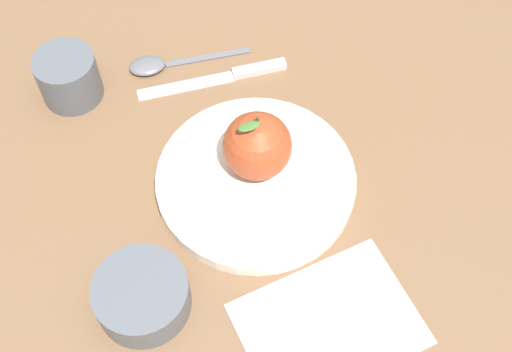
{
  "coord_description": "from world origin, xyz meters",
  "views": [
    {
      "loc": [
        0.3,
        0.32,
        0.68
      ],
      "look_at": [
        -0.0,
        0.03,
        0.02
      ],
      "focal_mm": 46.87,
      "sensor_mm": 36.0,
      "label": 1
    }
  ],
  "objects_px": {
    "knife": "(226,76)",
    "apple": "(257,146)",
    "cup": "(68,75)",
    "linen_napkin": "(329,324)",
    "side_bowl": "(141,294)",
    "dinner_plate": "(256,180)",
    "spoon": "(160,64)"
  },
  "relations": [
    {
      "from": "knife",
      "to": "apple",
      "type": "bearing_deg",
      "value": 59.31
    },
    {
      "from": "cup",
      "to": "linen_napkin",
      "type": "relative_size",
      "value": 0.42
    },
    {
      "from": "apple",
      "to": "knife",
      "type": "bearing_deg",
      "value": -120.69
    },
    {
      "from": "knife",
      "to": "side_bowl",
      "type": "bearing_deg",
      "value": 29.88
    },
    {
      "from": "knife",
      "to": "linen_napkin",
      "type": "distance_m",
      "value": 0.36
    },
    {
      "from": "knife",
      "to": "cup",
      "type": "bearing_deg",
      "value": -38.35
    },
    {
      "from": "apple",
      "to": "linen_napkin",
      "type": "xyz_separation_m",
      "value": [
        0.08,
        0.19,
        -0.06
      ]
    },
    {
      "from": "side_bowl",
      "to": "cup",
      "type": "distance_m",
      "value": 0.31
    },
    {
      "from": "dinner_plate",
      "to": "spoon",
      "type": "bearing_deg",
      "value": -101.23
    },
    {
      "from": "knife",
      "to": "linen_napkin",
      "type": "relative_size",
      "value": 0.98
    },
    {
      "from": "apple",
      "to": "linen_napkin",
      "type": "relative_size",
      "value": 0.51
    },
    {
      "from": "dinner_plate",
      "to": "spoon",
      "type": "height_order",
      "value": "dinner_plate"
    },
    {
      "from": "linen_napkin",
      "to": "side_bowl",
      "type": "bearing_deg",
      "value": -52.42
    },
    {
      "from": "dinner_plate",
      "to": "knife",
      "type": "height_order",
      "value": "dinner_plate"
    },
    {
      "from": "apple",
      "to": "side_bowl",
      "type": "height_order",
      "value": "apple"
    },
    {
      "from": "dinner_plate",
      "to": "cup",
      "type": "relative_size",
      "value": 3.04
    },
    {
      "from": "apple",
      "to": "knife",
      "type": "height_order",
      "value": "apple"
    },
    {
      "from": "knife",
      "to": "linen_napkin",
      "type": "xyz_separation_m",
      "value": [
        0.16,
        0.32,
        -0.0
      ]
    },
    {
      "from": "dinner_plate",
      "to": "knife",
      "type": "distance_m",
      "value": 0.17
    },
    {
      "from": "apple",
      "to": "linen_napkin",
      "type": "distance_m",
      "value": 0.21
    },
    {
      "from": "apple",
      "to": "side_bowl",
      "type": "distance_m",
      "value": 0.21
    },
    {
      "from": "dinner_plate",
      "to": "side_bowl",
      "type": "height_order",
      "value": "side_bowl"
    },
    {
      "from": "dinner_plate",
      "to": "linen_napkin",
      "type": "distance_m",
      "value": 0.19
    },
    {
      "from": "side_bowl",
      "to": "knife",
      "type": "bearing_deg",
      "value": -150.12
    },
    {
      "from": "spoon",
      "to": "linen_napkin",
      "type": "distance_m",
      "value": 0.41
    },
    {
      "from": "cup",
      "to": "spoon",
      "type": "bearing_deg",
      "value": 157.0
    },
    {
      "from": "dinner_plate",
      "to": "apple",
      "type": "bearing_deg",
      "value": -140.89
    },
    {
      "from": "apple",
      "to": "side_bowl",
      "type": "bearing_deg",
      "value": 8.07
    },
    {
      "from": "linen_napkin",
      "to": "cup",
      "type": "bearing_deg",
      "value": -90.62
    },
    {
      "from": "knife",
      "to": "spoon",
      "type": "xyz_separation_m",
      "value": [
        0.05,
        -0.08,
        0.0
      ]
    },
    {
      "from": "apple",
      "to": "linen_napkin",
      "type": "height_order",
      "value": "apple"
    },
    {
      "from": "cup",
      "to": "spoon",
      "type": "xyz_separation_m",
      "value": [
        -0.11,
        0.05,
        -0.03
      ]
    }
  ]
}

